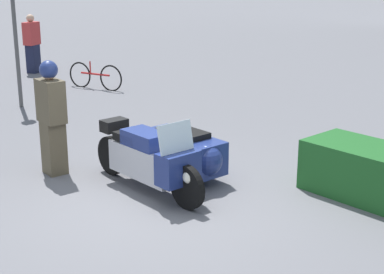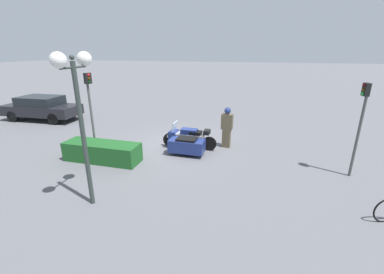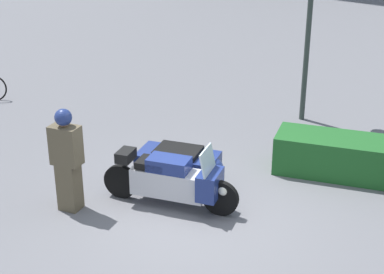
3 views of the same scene
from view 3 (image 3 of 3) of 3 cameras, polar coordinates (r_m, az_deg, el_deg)
The scene contains 4 objects.
ground_plane at distance 9.73m, azimuth 0.08°, elevation -7.64°, with size 160.00×160.00×0.00m, color slate.
police_motorcycle at distance 10.15m, azimuth -1.23°, elevation -3.37°, with size 2.40×1.38×1.14m.
officer_rider at distance 9.72m, azimuth -12.04°, elevation -1.96°, with size 0.50×0.32×1.77m.
hedge_bush_curbside at distance 11.26m, azimuth 15.63°, elevation -1.98°, with size 2.95×0.92×0.73m, color #1E5623.
Camera 3 is at (2.68, -7.93, 4.96)m, focal length 55.00 mm.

